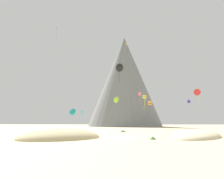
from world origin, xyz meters
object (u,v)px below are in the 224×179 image
at_px(kite_violet_high, 56,31).
at_px(kite_black_mid, 119,68).
at_px(kite_red_low, 197,92).
at_px(kite_teal_low, 72,112).
at_px(bush_scatter_east, 59,131).
at_px(kite_indigo_low, 189,101).
at_px(bush_mid_center, 153,138).
at_px(kite_lime_low, 116,100).
at_px(bush_far_right, 179,137).
at_px(kite_rainbow_low, 139,94).
at_px(bush_ridge_crest, 75,132).
at_px(kite_cyan_low, 82,114).
at_px(bush_far_left, 179,134).
at_px(kite_yellow_low, 145,97).
at_px(kite_orange_low, 150,103).
at_px(bush_near_right, 123,131).
at_px(rock_massif, 124,85).
at_px(kite_gold_high, 127,44).

height_order(kite_violet_high, kite_black_mid, kite_violet_high).
xyz_separation_m(kite_red_low, kite_violet_high, (-46.24, 11.82, 24.95)).
relative_size(kite_red_low, kite_teal_low, 1.54).
xyz_separation_m(bush_scatter_east, kite_indigo_low, (34.54, 4.62, 8.03)).
xyz_separation_m(bush_mid_center, kite_violet_high, (-29.30, 40.35, 35.97)).
xyz_separation_m(kite_lime_low, kite_teal_low, (-15.11, -12.12, -5.29)).
xyz_separation_m(bush_mid_center, kite_teal_low, (-22.42, 40.54, 6.09)).
bearing_deg(bush_far_right, kite_black_mid, 116.88).
height_order(bush_far_right, kite_rainbow_low, kite_rainbow_low).
bearing_deg(bush_ridge_crest, kite_violet_high, 116.89).
bearing_deg(kite_lime_low, kite_cyan_low, 125.84).
relative_size(bush_far_left, kite_yellow_low, 0.47).
bearing_deg(bush_far_right, kite_cyan_low, 116.60).
xyz_separation_m(kite_yellow_low, kite_orange_low, (5.05, 28.82, 0.71)).
distance_m(bush_far_left, kite_orange_low, 48.97).
xyz_separation_m(bush_scatter_east, kite_rainbow_low, (22.38, 22.41, 12.36)).
relative_size(bush_near_right, kite_orange_low, 0.60).
bearing_deg(bush_ridge_crest, kite_teal_low, 104.49).
bearing_deg(kite_orange_low, rock_massif, -75.78).
bearing_deg(kite_red_low, kite_orange_low, -40.17).
distance_m(bush_mid_center, kite_cyan_low, 59.76).
height_order(bush_mid_center, kite_rainbow_low, kite_rainbow_low).
bearing_deg(bush_far_right, kite_yellow_low, 96.77).
bearing_deg(kite_lime_low, bush_mid_center, -125.79).
bearing_deg(kite_lime_low, bush_far_left, -116.39).
xyz_separation_m(bush_scatter_east, kite_teal_low, (-1.35, 19.67, 6.02)).
bearing_deg(bush_mid_center, rock_massif, 92.21).
bearing_deg(kite_indigo_low, kite_cyan_low, -21.81).
relative_size(bush_ridge_crest, kite_gold_high, 1.49).
distance_m(bush_scatter_east, kite_gold_high, 46.71).
height_order(kite_teal_low, kite_cyan_low, kite_cyan_low).
bearing_deg(bush_far_right, kite_violet_high, 131.94).
height_order(bush_far_right, kite_indigo_low, kite_indigo_low).
bearing_deg(bush_near_right, bush_scatter_east, -165.21).
distance_m(kite_indigo_low, kite_yellow_low, 12.19).
bearing_deg(bush_scatter_east, kite_cyan_low, 91.19).
bearing_deg(kite_yellow_low, kite_rainbow_low, -56.22).
relative_size(kite_indigo_low, kite_cyan_low, 0.20).
bearing_deg(bush_scatter_east, kite_yellow_low, 17.23).
relative_size(bush_ridge_crest, kite_black_mid, 0.36).
distance_m(bush_far_left, kite_red_low, 24.87).
xyz_separation_m(rock_massif, kite_rainbow_low, (5.34, -60.65, -13.80)).
height_order(bush_far_right, bush_mid_center, bush_mid_center).
relative_size(bush_scatter_east, kite_teal_low, 0.70).
distance_m(bush_far_right, kite_orange_low, 55.16).
xyz_separation_m(bush_near_right, kite_cyan_low, (-17.10, 30.14, 5.87)).
bearing_deg(kite_teal_low, kite_gold_high, 35.74).
relative_size(kite_lime_low, kite_indigo_low, 3.87).
height_order(kite_yellow_low, kite_black_mid, kite_black_mid).
distance_m(bush_ridge_crest, kite_violet_high, 47.49).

